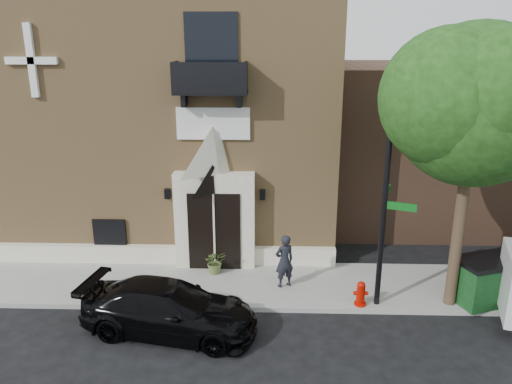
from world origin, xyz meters
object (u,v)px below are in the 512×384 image
(black_sedan, at_px, (169,309))
(pedestrian_near, at_px, (284,261))
(fire_hydrant, at_px, (361,294))
(dumpster, at_px, (490,279))
(street_sign, at_px, (385,207))

(black_sedan, distance_m, pedestrian_near, 3.87)
(fire_hydrant, bearing_deg, pedestrian_near, 153.71)
(dumpster, bearing_deg, fire_hydrant, 166.47)
(street_sign, xyz_separation_m, pedestrian_near, (-2.67, 0.95, -2.09))
(street_sign, xyz_separation_m, fire_hydrant, (-0.51, -0.12, -2.57))
(street_sign, height_order, pedestrian_near, street_sign)
(street_sign, relative_size, dumpster, 2.53)
(street_sign, height_order, fire_hydrant, street_sign)
(dumpster, relative_size, pedestrian_near, 1.37)
(black_sedan, height_order, pedestrian_near, pedestrian_near)
(black_sedan, distance_m, fire_hydrant, 5.38)
(fire_hydrant, xyz_separation_m, pedestrian_near, (-2.16, 1.07, 0.48))
(pedestrian_near, bearing_deg, street_sign, 134.98)
(black_sedan, bearing_deg, fire_hydrant, -66.14)
(street_sign, relative_size, fire_hydrant, 7.93)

